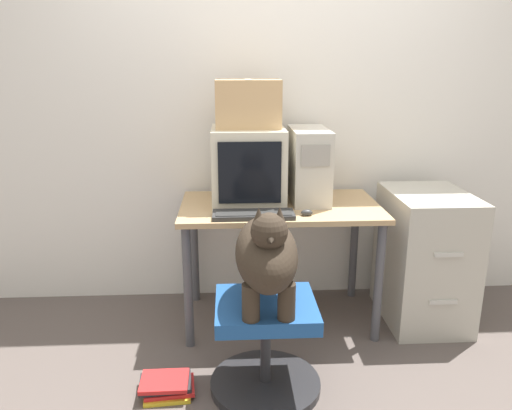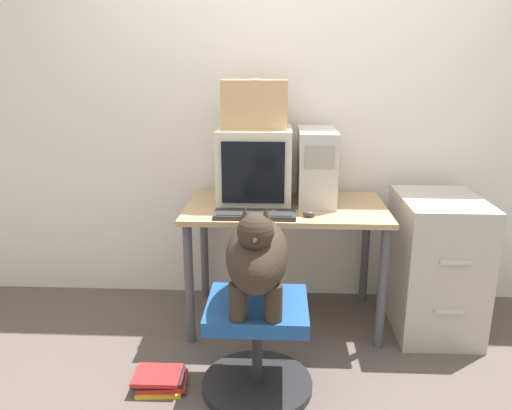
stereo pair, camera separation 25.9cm
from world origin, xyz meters
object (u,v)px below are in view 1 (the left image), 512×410
Objects in this scene: office_chair at (266,344)px; dog at (266,253)px; crt_monitor at (248,165)px; book_stack_floor at (167,386)px; keyboard at (253,214)px; cardboard_box at (248,104)px; pc_tower at (309,165)px; filing_cabinet at (424,257)px.

dog reaches higher than office_chair.
office_chair is at bearing -86.34° from crt_monitor.
crt_monitor is 1.28m from book_stack_floor.
keyboard is 1.20× the size of cardboard_box.
office_chair is 1.95× the size of book_stack_floor.
crt_monitor is 0.75× the size of dog.
book_stack_floor is at bearing -133.06° from keyboard.
cardboard_box is (-0.36, -0.01, 0.36)m from pc_tower.
crt_monitor is at bearing -90.00° from cardboard_box.
pc_tower is at bearing 45.44° from book_stack_floor.
filing_cabinet is at bearing 32.60° from office_chair.
filing_cabinet is at bearing -6.63° from cardboard_box.
crt_monitor is 0.99× the size of pc_tower.
pc_tower is at bearing 68.34° from office_chair.
filing_cabinet is at bearing 24.06° from book_stack_floor.
crt_monitor reaches higher than keyboard.
pc_tower is 1.45m from book_stack_floor.
crt_monitor is at bearing -177.50° from pc_tower.
cardboard_box is (-0.01, 0.31, 0.56)m from keyboard.
keyboard is at bearing 94.13° from dog.
filing_cabinet is (1.01, 0.67, -0.31)m from dog.
book_stack_floor is (-0.48, -0.02, -0.20)m from office_chair.
crt_monitor is 1.20× the size of cardboard_box.
keyboard is (-0.34, -0.33, -0.20)m from pc_tower.
office_chair is (-0.31, -0.78, -0.71)m from pc_tower.
filing_cabinet is at bearing -6.43° from crt_monitor.
dog is (0.00, -0.02, 0.48)m from office_chair.
book_stack_floor is at bearing -118.51° from cardboard_box.
book_stack_floor is (-0.79, -0.80, -0.91)m from pc_tower.
cardboard_box reaches higher than book_stack_floor.
filing_cabinet is (0.70, -0.14, -0.55)m from pc_tower.
office_chair is at bearing -111.66° from pc_tower.
pc_tower is at bearing 169.08° from filing_cabinet.
dog is 1.25m from filing_cabinet.
office_chair is at bearing -147.40° from filing_cabinet.
cardboard_box is at bearing 93.55° from dog.
office_chair is at bearing -86.35° from cardboard_box.
keyboard is 0.64m from cardboard_box.
keyboard is at bearing -136.60° from pc_tower.
dog is at bearing -86.45° from cardboard_box.
crt_monitor reaches higher than office_chair.
office_chair is at bearing 2.16° from book_stack_floor.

